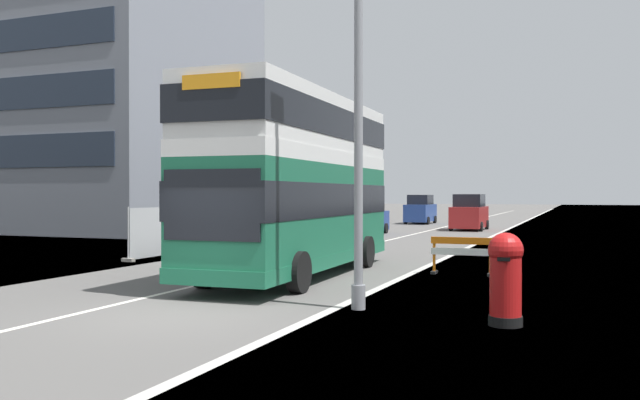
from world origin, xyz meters
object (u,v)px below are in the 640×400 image
(roadworks_barrier, at_px, (462,251))
(car_receding_mid, at_px, (469,213))
(double_decker_bus, at_px, (297,181))
(red_pillar_postbox, at_px, (506,275))
(lamppost_foreground, at_px, (358,122))
(car_oncoming_near, at_px, (364,218))
(car_receding_far, at_px, (420,210))

(roadworks_barrier, xyz_separation_m, car_receding_mid, (-3.66, 24.07, 0.39))
(double_decker_bus, relative_size, red_pillar_postbox, 6.15)
(lamppost_foreground, bearing_deg, car_oncoming_near, 107.71)
(car_receding_mid, bearing_deg, roadworks_barrier, -81.36)
(roadworks_barrier, distance_m, car_oncoming_near, 19.22)
(car_receding_mid, relative_size, car_receding_far, 1.06)
(double_decker_bus, distance_m, lamppost_foreground, 5.85)
(lamppost_foreground, relative_size, roadworks_barrier, 4.48)
(red_pillar_postbox, relative_size, car_receding_far, 0.41)
(double_decker_bus, bearing_deg, red_pillar_postbox, -39.50)
(car_oncoming_near, distance_m, car_receding_far, 14.75)
(red_pillar_postbox, height_order, roadworks_barrier, red_pillar_postbox)
(lamppost_foreground, height_order, car_receding_far, lamppost_foreground)
(car_oncoming_near, xyz_separation_m, car_receding_far, (-0.15, 14.75, 0.11))
(double_decker_bus, relative_size, car_oncoming_near, 2.23)
(double_decker_bus, xyz_separation_m, red_pillar_postbox, (6.37, -5.25, -1.82))
(roadworks_barrier, relative_size, car_receding_far, 0.44)
(car_receding_far, bearing_deg, lamppost_foreground, -78.63)
(lamppost_foreground, bearing_deg, double_decker_bus, 126.19)
(roadworks_barrier, bearing_deg, car_receding_mid, 98.64)
(lamppost_foreground, distance_m, car_oncoming_near, 25.17)
(roadworks_barrier, relative_size, car_oncoming_near, 0.39)
(double_decker_bus, relative_size, car_receding_far, 2.51)
(roadworks_barrier, height_order, car_oncoming_near, car_oncoming_near)
(lamppost_foreground, distance_m, red_pillar_postbox, 4.19)
(lamppost_foreground, height_order, red_pillar_postbox, lamppost_foreground)
(car_oncoming_near, bearing_deg, red_pillar_postbox, -66.58)
(double_decker_bus, height_order, red_pillar_postbox, double_decker_bus)
(car_oncoming_near, bearing_deg, lamppost_foreground, -72.29)
(car_oncoming_near, bearing_deg, car_receding_mid, 54.42)
(double_decker_bus, distance_m, car_oncoming_near, 19.72)
(red_pillar_postbox, bearing_deg, car_receding_mid, 100.27)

